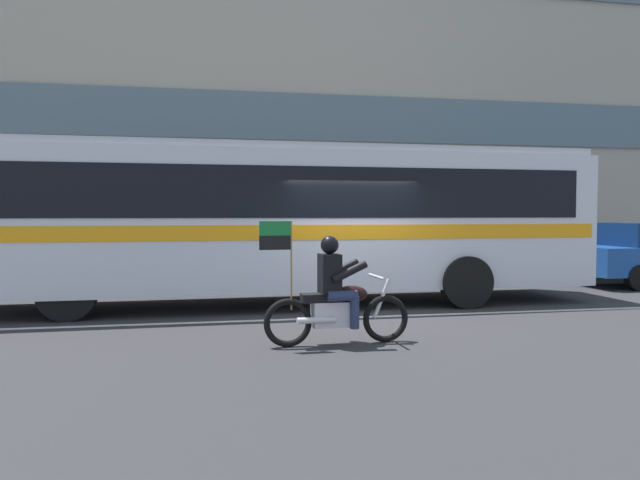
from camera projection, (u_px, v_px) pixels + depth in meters
name	position (u px, v px, depth m)	size (l,w,h in m)	color
ground_plane	(353.00, 312.00, 11.49)	(60.00, 60.00, 0.00)	#2B2B2D
sidewalk_curb	(308.00, 279.00, 16.49)	(28.00, 3.80, 0.15)	gray
lane_center_stripe	(361.00, 317.00, 10.90)	(26.60, 0.14, 0.01)	silver
office_building_facade	(295.00, 51.00, 18.44)	(28.00, 0.89, 13.69)	gray
transit_bus	(283.00, 213.00, 12.36)	(12.83, 2.86, 3.22)	silver
motorcycle_with_rider	(336.00, 298.00, 8.60)	(2.20, 0.64, 1.78)	black
fire_hydrant	(493.00, 264.00, 16.16)	(0.22, 0.30, 0.75)	gold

